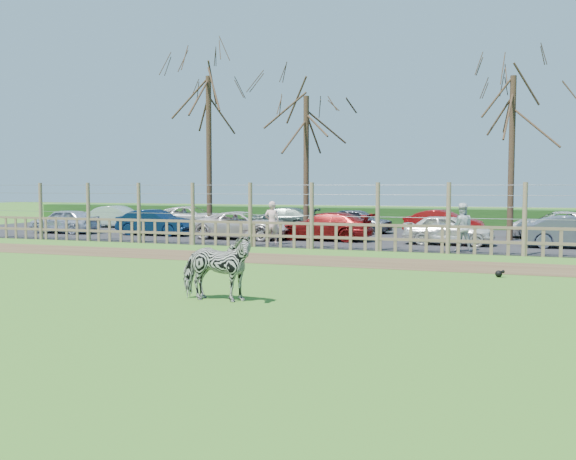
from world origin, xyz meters
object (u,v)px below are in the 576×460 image
(tree_mid, at_px, (306,132))
(car_11, at_px, (444,223))
(car_7, at_px, (119,217))
(car_5, at_px, (574,232))
(visitor_a, at_px, (272,223))
(car_3, at_px, (325,226))
(car_2, at_px, (244,225))
(car_9, at_px, (279,219))
(car_12, at_px, (557,225))
(car_10, at_px, (357,221))
(car_0, at_px, (65,221))
(car_8, at_px, (191,217))
(car_4, at_px, (449,230))
(tree_left, at_px, (209,117))
(crow, at_px, (499,274))
(car_1, at_px, (155,222))
(zebra, at_px, (216,267))
(tree_right, at_px, (512,118))
(visitor_b, at_px, (461,227))

(tree_mid, bearing_deg, car_11, 19.26)
(car_7, bearing_deg, car_5, -102.01)
(visitor_a, bearing_deg, car_7, -34.32)
(tree_mid, distance_m, car_3, 4.97)
(car_2, height_order, car_9, same)
(car_12, bearing_deg, car_10, -94.80)
(car_0, bearing_deg, visitor_a, 79.74)
(visitor_a, bearing_deg, car_9, -75.99)
(car_7, relative_size, car_10, 1.03)
(car_0, xyz_separation_m, car_2, (9.68, -0.24, 0.00))
(tree_mid, xyz_separation_m, visitor_a, (0.10, -4.70, -3.96))
(car_3, relative_size, car_8, 0.96)
(car_2, bearing_deg, car_4, -86.63)
(tree_left, bearing_deg, car_5, -4.82)
(car_12, bearing_deg, car_2, -71.60)
(visitor_a, bearing_deg, car_0, -15.08)
(visitor_a, relative_size, crow, 7.10)
(tree_left, relative_size, car_3, 1.90)
(crow, xyz_separation_m, car_7, (-20.49, 13.08, 0.54))
(car_1, xyz_separation_m, car_5, (18.08, -0.23, 0.00))
(zebra, bearing_deg, car_12, -24.01)
(tree_left, xyz_separation_m, tree_mid, (4.50, 1.00, -0.75))
(tree_mid, relative_size, car_1, 1.87)
(tree_left, height_order, car_4, tree_left)
(car_9, relative_size, car_12, 0.96)
(car_3, bearing_deg, car_5, 91.39)
(tree_right, bearing_deg, car_10, 163.54)
(visitor_b, relative_size, crow, 7.10)
(car_2, distance_m, car_5, 13.31)
(car_3, relative_size, car_7, 1.14)
(car_8, bearing_deg, car_2, -139.37)
(car_8, xyz_separation_m, car_10, (9.29, -0.08, 0.00))
(zebra, xyz_separation_m, car_12, (7.54, 18.81, -0.06))
(car_1, height_order, car_11, same)
(visitor_b, relative_size, car_0, 0.49)
(visitor_a, bearing_deg, car_3, -123.37)
(tree_mid, xyz_separation_m, zebra, (3.41, -16.57, -4.16))
(crow, height_order, car_0, car_0)
(car_4, height_order, car_10, same)
(car_11, bearing_deg, visitor_b, -164.38)
(car_12, bearing_deg, car_7, -92.06)
(tree_mid, distance_m, car_7, 12.58)
(car_11, bearing_deg, tree_mid, 114.04)
(tree_right, distance_m, car_4, 5.94)
(car_11, bearing_deg, car_2, 125.52)
(visitor_b, bearing_deg, car_8, -35.56)
(car_10, distance_m, car_12, 9.12)
(tree_right, relative_size, car_0, 2.09)
(car_3, relative_size, car_12, 0.96)
(visitor_a, relative_size, car_1, 0.47)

